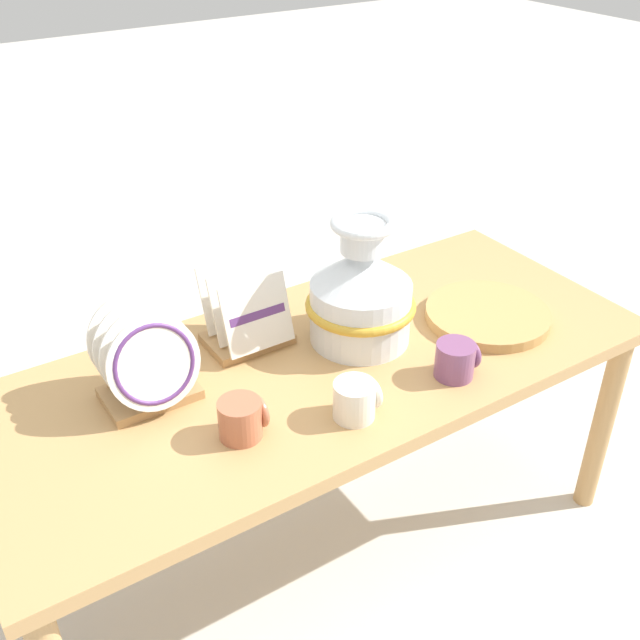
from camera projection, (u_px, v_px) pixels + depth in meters
ground_plane at (320, 543)px, 2.05m from camera, size 14.00×14.00×0.00m
display_table at (320, 384)px, 1.76m from camera, size 1.57×0.66×0.61m
ceramic_vase at (361, 293)px, 1.74m from camera, size 0.26×0.26×0.31m
dish_rack_round_plates at (147, 366)px, 1.56m from camera, size 0.20×0.18×0.22m
dish_rack_square_plates at (246, 321)px, 1.76m from camera, size 0.20×0.17×0.19m
wicker_charger_stack at (488, 315)px, 1.87m from camera, size 0.31×0.31×0.03m
mug_plum_glaze at (456, 359)px, 1.66m from camera, size 0.10×0.09×0.08m
mug_terracotta_glaze at (242, 418)px, 1.49m from camera, size 0.10×0.09×0.08m
mug_cream_glaze at (356, 399)px, 1.54m from camera, size 0.10×0.09×0.08m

